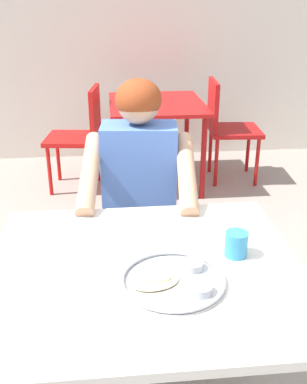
% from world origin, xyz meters
% --- Properties ---
extents(table_foreground, '(1.00, 0.89, 0.75)m').
position_xyz_m(table_foreground, '(-0.03, 0.03, 0.67)').
color(table_foreground, silver).
rests_on(table_foreground, ground).
extents(thali_tray, '(0.32, 0.32, 0.03)m').
position_xyz_m(thali_tray, '(0.04, -0.07, 0.76)').
color(thali_tray, '#B7BABF').
rests_on(thali_tray, table_foreground).
extents(drinking_cup, '(0.08, 0.08, 0.09)m').
position_xyz_m(drinking_cup, '(0.27, 0.07, 0.80)').
color(drinking_cup, '#338CBF').
rests_on(drinking_cup, table_foreground).
extents(chair_foreground, '(0.42, 0.45, 0.82)m').
position_xyz_m(chair_foreground, '(0.01, 0.90, 0.48)').
color(chair_foreground, '#3F3F44').
rests_on(chair_foreground, ground).
extents(diner_foreground, '(0.53, 0.58, 1.22)m').
position_xyz_m(diner_foreground, '(-0.01, 0.68, 0.72)').
color(diner_foreground, black).
rests_on(diner_foreground, ground).
extents(table_background_red, '(0.79, 0.91, 0.72)m').
position_xyz_m(table_background_red, '(0.28, 2.56, 0.63)').
color(table_background_red, '#B71414').
rests_on(table_background_red, ground).
extents(chair_red_left, '(0.48, 0.46, 0.87)m').
position_xyz_m(chair_red_left, '(-0.35, 2.49, 0.50)').
color(chair_red_left, red).
rests_on(chair_red_left, ground).
extents(chair_red_right, '(0.47, 0.47, 0.88)m').
position_xyz_m(chair_red_right, '(0.88, 2.58, 0.52)').
color(chair_red_right, '#A91213').
rests_on(chair_red_right, ground).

